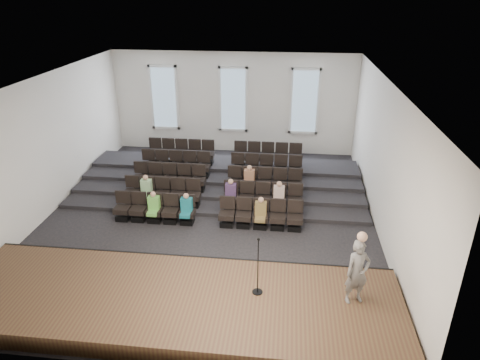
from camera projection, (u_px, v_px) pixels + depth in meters
name	position (u px, v px, depth m)	size (l,w,h in m)	color
ground	(210.00, 216.00, 15.96)	(14.00, 14.00, 0.00)	black
ceiling	(206.00, 81.00, 13.88)	(12.00, 14.00, 0.02)	white
wall_back	(233.00, 103.00, 21.26)	(12.00, 0.04, 5.00)	white
wall_front	(145.00, 278.00, 8.58)	(12.00, 0.04, 5.00)	white
wall_left	(45.00, 147.00, 15.54)	(0.04, 14.00, 5.00)	white
wall_right	(385.00, 161.00, 14.30)	(0.04, 14.00, 5.00)	white
stage	(176.00, 303.00, 11.25)	(11.80, 3.60, 0.50)	#4A371F
stage_lip	(190.00, 263.00, 12.85)	(11.80, 0.06, 0.52)	black
risers	(223.00, 177.00, 18.74)	(11.80, 4.80, 0.60)	black
seating_rows	(216.00, 182.00, 17.07)	(6.80, 4.70, 1.67)	black
windows	(233.00, 100.00, 21.12)	(8.44, 0.10, 3.24)	white
audience	(215.00, 196.00, 15.75)	(5.45, 2.64, 1.10)	#6BC44E
speaker	(357.00, 272.00, 10.60)	(0.64, 0.42, 1.76)	slate
mic_stand	(258.00, 277.00, 11.04)	(0.28, 0.28, 1.68)	black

